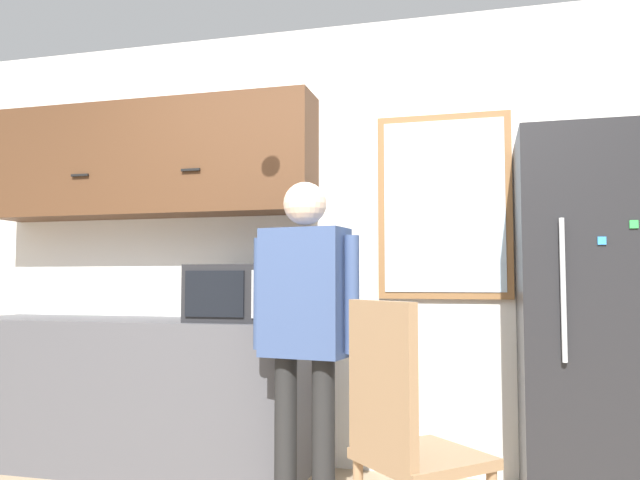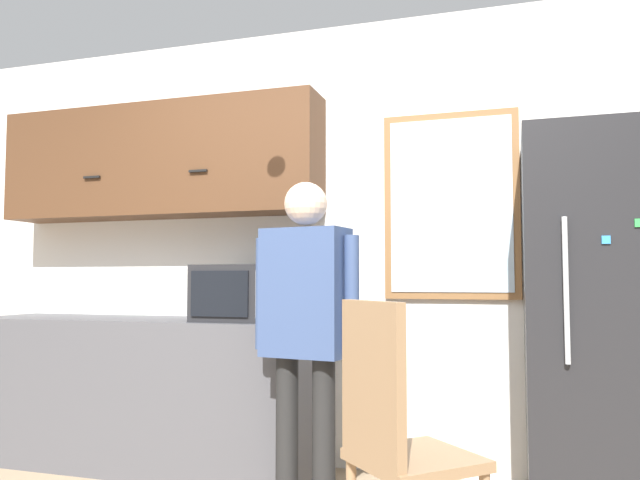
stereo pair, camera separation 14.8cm
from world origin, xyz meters
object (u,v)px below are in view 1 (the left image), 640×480
microwave (236,293)px  person (305,312)px  refrigerator (600,319)px  chair (404,432)px

microwave → person: bearing=-39.1°
person → microwave: bearing=149.5°
microwave → person: (0.53, -0.43, -0.08)m
refrigerator → chair: refrigerator is taller
person → refrigerator: (1.40, 0.44, -0.04)m
refrigerator → chair: size_ratio=1.78×
microwave → refrigerator: bearing=0.1°
microwave → refrigerator: (1.93, 0.00, -0.12)m
microwave → refrigerator: size_ratio=0.26×
microwave → person: 0.69m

